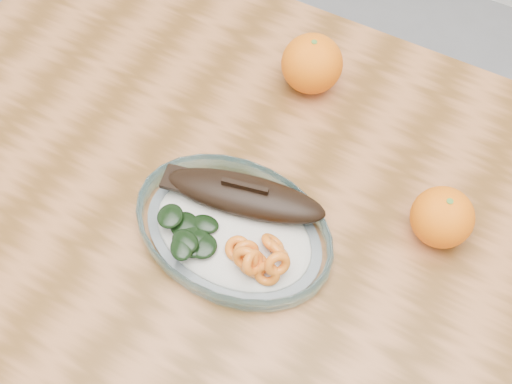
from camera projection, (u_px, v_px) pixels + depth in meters
dining_table at (277, 267)px, 0.90m from camera, size 1.20×0.80×0.75m
plated_meal at (234, 227)px, 0.80m from camera, size 0.50×0.50×0.08m
orange_left at (312, 64)px, 0.92m from camera, size 0.09×0.09×0.09m
orange_right at (442, 217)px, 0.79m from camera, size 0.08×0.08×0.08m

